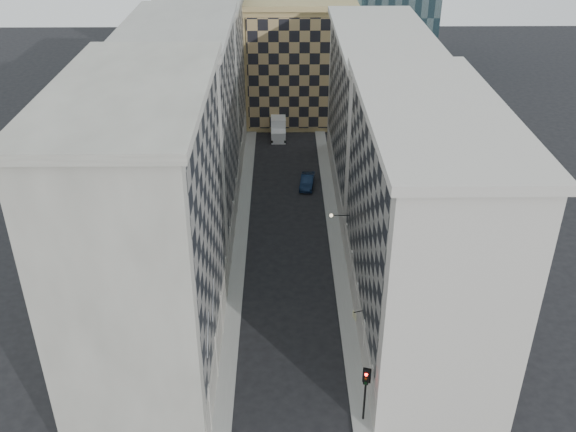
{
  "coord_description": "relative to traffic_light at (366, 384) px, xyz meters",
  "views": [
    {
      "loc": [
        -0.69,
        -30.86,
        37.22
      ],
      "look_at": [
        -0.19,
        13.49,
        12.12
      ],
      "focal_mm": 40.0,
      "sensor_mm": 36.0,
      "label": 1
    }
  ],
  "objects": [
    {
      "name": "bldg_left_b",
      "position": [
        -16.24,
        29.43,
        7.69
      ],
      "size": [
        10.8,
        22.8,
        22.7
      ],
      "color": "#9A978F",
      "rests_on": "ground"
    },
    {
      "name": "sidewalk_east",
      "position": [
        -0.11,
        26.43,
        -3.56
      ],
      "size": [
        1.5,
        100.0,
        0.15
      ],
      "primitive_type": "cube",
      "color": "gray",
      "rests_on": "ground"
    },
    {
      "name": "bldg_right_a",
      "position": [
        5.52,
        11.43,
        6.69
      ],
      "size": [
        10.8,
        26.8,
        20.7
      ],
      "color": "beige",
      "rests_on": "ground"
    },
    {
      "name": "box_truck",
      "position": [
        -6.47,
        55.62,
        -2.34
      ],
      "size": [
        2.26,
        5.45,
        2.98
      ],
      "rotation": [
        0.0,
        0.0,
        0.01
      ],
      "color": "white",
      "rests_on": "ground"
    },
    {
      "name": "tan_block",
      "position": [
        -3.36,
        64.33,
        5.8
      ],
      "size": [
        16.8,
        14.8,
        18.8
      ],
      "color": "tan",
      "rests_on": "ground"
    },
    {
      "name": "traffic_light",
      "position": [
        0.0,
        0.0,
        0.0
      ],
      "size": [
        0.6,
        0.58,
        4.87
      ],
      "rotation": [
        0.0,
        0.0,
        -0.3
      ],
      "color": "black",
      "rests_on": "sidewalk_east"
    },
    {
      "name": "bldg_left_a",
      "position": [
        -16.24,
        7.43,
        8.19
      ],
      "size": [
        10.8,
        22.8,
        23.7
      ],
      "color": "gray",
      "rests_on": "ground"
    },
    {
      "name": "bldg_left_c",
      "position": [
        -16.24,
        51.43,
        7.19
      ],
      "size": [
        10.8,
        22.8,
        21.7
      ],
      "color": "gray",
      "rests_on": "ground"
    },
    {
      "name": "bracket_lamp",
      "position": [
        -0.98,
        20.43,
        2.56
      ],
      "size": [
        1.98,
        0.36,
        0.36
      ],
      "color": "black",
      "rests_on": "ground"
    },
    {
      "name": "shop_sign",
      "position": [
        -0.02,
        7.76,
        0.2
      ],
      "size": [
        0.81,
        0.68,
        0.78
      ],
      "rotation": [
        0.0,
        0.0,
        0.3
      ],
      "color": "black",
      "rests_on": "ground"
    },
    {
      "name": "dark_car",
      "position": [
        -2.76,
        38.93,
        -2.87
      ],
      "size": [
        2.2,
        4.81,
        1.53
      ],
      "primitive_type": "imported",
      "rotation": [
        0.0,
        0.0,
        -0.13
      ],
      "color": "#0F1E38",
      "rests_on": "ground"
    },
    {
      "name": "bldg_right_b",
      "position": [
        5.53,
        38.43,
        6.21
      ],
      "size": [
        10.8,
        28.8,
        19.7
      ],
      "color": "beige",
      "rests_on": "ground"
    },
    {
      "name": "flagpoles_left",
      "position": [
        -11.26,
        2.43,
        4.36
      ],
      "size": [
        0.1,
        6.33,
        2.33
      ],
      "color": "gray",
      "rests_on": "ground"
    },
    {
      "name": "sidewalk_west",
      "position": [
        -10.61,
        26.43,
        -3.56
      ],
      "size": [
        1.5,
        100.0,
        0.15
      ],
      "primitive_type": "cube",
      "color": "gray",
      "rests_on": "ground"
    }
  ]
}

